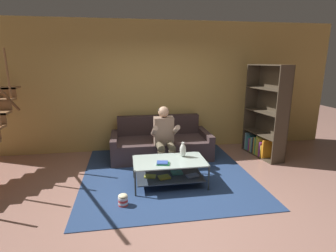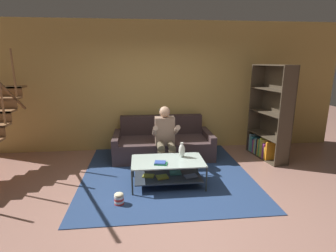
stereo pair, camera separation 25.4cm
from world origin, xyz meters
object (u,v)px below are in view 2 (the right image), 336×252
(person_seated_center, at_px, (165,135))
(coffee_table, at_px, (168,169))
(vase, at_px, (182,150))
(popcorn_tub, at_px, (119,199))
(bookshelf, at_px, (269,125))
(couch, at_px, (163,144))
(book_stack, at_px, (161,163))

(person_seated_center, relative_size, coffee_table, 0.99)
(vase, bearing_deg, coffee_table, -151.32)
(vase, xyz_separation_m, popcorn_tub, (-1.03, -0.71, -0.46))
(person_seated_center, bearing_deg, coffee_table, -92.45)
(bookshelf, bearing_deg, vase, -154.63)
(vase, height_order, popcorn_tub, vase)
(bookshelf, bearing_deg, person_seated_center, -172.20)
(couch, height_order, coffee_table, couch)
(couch, distance_m, bookshelf, 2.30)
(book_stack, relative_size, bookshelf, 0.12)
(person_seated_center, relative_size, bookshelf, 0.60)
(person_seated_center, height_order, popcorn_tub, person_seated_center)
(coffee_table, height_order, bookshelf, bookshelf)
(person_seated_center, xyz_separation_m, vase, (0.22, -0.65, -0.09))
(coffee_table, bearing_deg, vase, 28.68)
(person_seated_center, xyz_separation_m, book_stack, (-0.17, -0.94, -0.19))
(bookshelf, bearing_deg, book_stack, -152.71)
(couch, height_order, bookshelf, bookshelf)
(vase, bearing_deg, person_seated_center, 108.82)
(person_seated_center, height_order, vase, person_seated_center)
(popcorn_tub, bearing_deg, coffee_table, 36.12)
(couch, xyz_separation_m, bookshelf, (2.24, -0.27, 0.44))
(coffee_table, bearing_deg, person_seated_center, 87.55)
(coffee_table, xyz_separation_m, book_stack, (-0.13, -0.15, 0.17))
(bookshelf, distance_m, popcorn_tub, 3.53)
(couch, relative_size, vase, 8.12)
(person_seated_center, bearing_deg, popcorn_tub, -120.82)
(person_seated_center, relative_size, popcorn_tub, 6.45)
(book_stack, xyz_separation_m, popcorn_tub, (-0.64, -0.42, -0.36))
(couch, bearing_deg, vase, -79.75)
(couch, height_order, vase, couch)
(person_seated_center, bearing_deg, book_stack, -100.20)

